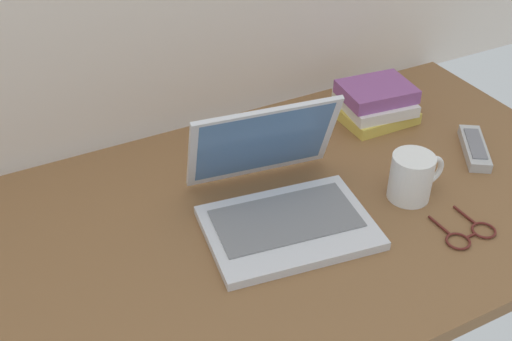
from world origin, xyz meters
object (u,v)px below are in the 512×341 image
object	(u,v)px
eyeglasses	(470,234)
book_stack	(375,103)
coffee_mug	(412,176)
remote_control_far	(475,148)
laptop	(280,197)

from	to	relation	value
eyeglasses	book_stack	size ratio (longest dim) A/B	0.63
coffee_mug	remote_control_far	size ratio (longest dim) A/B	0.78
laptop	coffee_mug	xyz separation A→B (m)	(0.26, -0.07, 0.01)
coffee_mug	book_stack	distance (m)	0.31
book_stack	remote_control_far	bearing A→B (deg)	-63.98
laptop	book_stack	size ratio (longest dim) A/B	1.95
remote_control_far	coffee_mug	bearing A→B (deg)	-165.48
laptop	remote_control_far	distance (m)	0.49
laptop	remote_control_far	world-z (taller)	laptop
laptop	eyeglasses	size ratio (longest dim) A/B	3.08
coffee_mug	remote_control_far	bearing A→B (deg)	14.52
coffee_mug	book_stack	world-z (taller)	coffee_mug
coffee_mug	book_stack	size ratio (longest dim) A/B	0.70
laptop	coffee_mug	bearing A→B (deg)	-14.87
book_stack	eyeglasses	bearing A→B (deg)	-102.41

